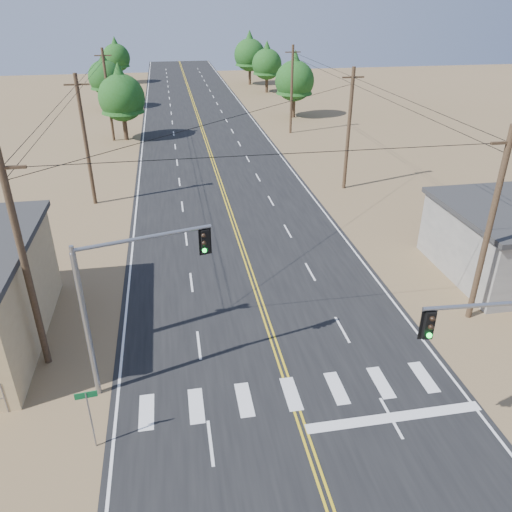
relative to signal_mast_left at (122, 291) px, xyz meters
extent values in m
cube|color=black|center=(6.52, 20.12, -4.66)|extent=(15.00, 200.00, 0.02)
cylinder|color=gray|center=(-4.98, -0.88, -3.92)|extent=(0.06, 0.06, 1.50)
cylinder|color=#4C3826|center=(-3.98, 2.12, 0.33)|extent=(0.30, 0.30, 10.00)
cube|color=#4C3826|center=(-3.98, 2.12, 4.53)|extent=(1.80, 0.12, 0.12)
cylinder|color=#4C3826|center=(-3.98, 22.12, 0.33)|extent=(0.30, 0.30, 10.00)
cube|color=#4C3826|center=(-3.98, 22.12, 4.53)|extent=(1.80, 0.12, 0.12)
cylinder|color=#4C3826|center=(-3.98, 42.12, 0.33)|extent=(0.30, 0.30, 10.00)
cube|color=#4C3826|center=(-3.98, 42.12, 4.53)|extent=(1.80, 0.12, 0.12)
cylinder|color=#4C3826|center=(17.02, 2.12, 0.33)|extent=(0.30, 0.30, 10.00)
cube|color=#4C3826|center=(17.02, 2.12, 4.53)|extent=(1.80, 0.12, 0.12)
cylinder|color=#4C3826|center=(17.02, 22.12, 0.33)|extent=(0.30, 0.30, 10.00)
cube|color=#4C3826|center=(17.02, 22.12, 4.53)|extent=(1.80, 0.12, 0.12)
cylinder|color=#4C3826|center=(17.02, 42.12, 0.33)|extent=(0.30, 0.30, 10.00)
cube|color=#4C3826|center=(17.02, 42.12, 4.53)|extent=(1.80, 0.12, 0.12)
cylinder|color=gray|center=(-1.48, -0.37, -1.34)|extent=(0.23, 0.23, 6.66)
cylinder|color=gray|center=(-1.48, -0.37, 1.99)|extent=(0.17, 0.17, 0.57)
cylinder|color=gray|center=(1.09, 0.28, 2.08)|extent=(5.19, 1.45, 0.15)
cube|color=black|center=(3.39, 0.86, 1.47)|extent=(0.39, 0.36, 1.05)
sphere|color=black|center=(3.35, 0.69, 1.80)|extent=(0.19, 0.19, 0.19)
sphere|color=black|center=(3.35, 0.69, 1.47)|extent=(0.19, 0.19, 0.19)
sphere|color=#0CE533|center=(3.35, 0.69, 1.13)|extent=(0.19, 0.19, 0.19)
cylinder|color=gray|center=(12.17, -5.73, 1.70)|extent=(5.22, 0.44, 0.14)
cube|color=black|center=(9.83, -5.60, 1.12)|extent=(0.33, 0.29, 0.99)
sphere|color=black|center=(9.84, -5.76, 1.43)|extent=(0.18, 0.18, 0.18)
sphere|color=black|center=(9.84, -5.76, 1.12)|extent=(0.18, 0.18, 0.18)
sphere|color=#0CE533|center=(9.84, -5.76, 0.80)|extent=(0.18, 0.18, 0.18)
cylinder|color=gray|center=(-1.30, -3.26, -3.37)|extent=(0.06, 0.06, 2.60)
cube|color=#0E652F|center=(-1.30, -3.26, -2.18)|extent=(0.78, 0.10, 0.26)
cylinder|color=#3F2D1E|center=(-2.58, 42.30, -3.12)|extent=(0.51, 0.51, 3.10)
cone|color=#1D4C15|center=(-2.58, 42.30, 1.18)|extent=(4.81, 4.81, 5.50)
sphere|color=#1D4C15|center=(-2.58, 42.30, 0.06)|extent=(5.16, 5.16, 5.16)
cylinder|color=#3F2D1E|center=(-6.04, 60.97, -3.23)|extent=(0.45, 0.45, 2.88)
cone|color=#1D4C15|center=(-6.04, 60.97, 0.77)|extent=(4.48, 4.48, 5.12)
sphere|color=#1D4C15|center=(-6.04, 60.97, -0.27)|extent=(4.80, 4.80, 4.80)
cylinder|color=#3F2D1E|center=(-6.17, 85.40, -3.17)|extent=(0.45, 0.45, 3.00)
cone|color=#1D4C15|center=(-6.17, 85.40, 1.00)|extent=(4.67, 4.67, 5.34)
sphere|color=#1D4C15|center=(-6.17, 85.40, -0.08)|extent=(5.01, 5.01, 5.01)
cylinder|color=#3F2D1E|center=(19.47, 50.62, -3.10)|extent=(0.46, 0.46, 3.13)
cone|color=#1D4C15|center=(19.47, 50.62, 1.25)|extent=(4.87, 4.87, 5.57)
sphere|color=#1D4C15|center=(19.47, 50.62, 0.12)|extent=(5.22, 5.22, 5.22)
cylinder|color=#3F2D1E|center=(19.65, 70.80, -3.17)|extent=(0.50, 0.50, 3.01)
cone|color=#1D4C15|center=(19.65, 70.80, 1.01)|extent=(4.68, 4.68, 5.35)
sphere|color=#1D4C15|center=(19.65, 70.80, -0.07)|extent=(5.02, 5.02, 5.02)
cylinder|color=#3F2D1E|center=(18.18, 79.74, -2.96)|extent=(0.49, 0.49, 3.42)
cone|color=#1D4C15|center=(18.18, 79.74, 1.78)|extent=(5.31, 5.31, 6.07)
sphere|color=#1D4C15|center=(18.18, 79.74, 0.55)|extent=(5.69, 5.69, 5.69)
camera|label=1|loc=(2.29, -17.31, 10.26)|focal=35.00mm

